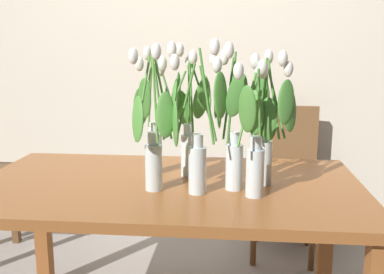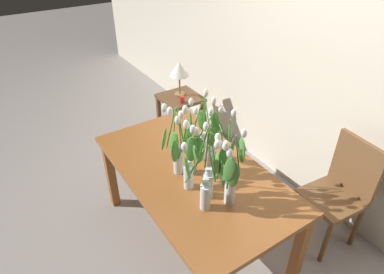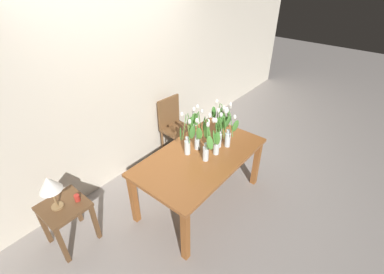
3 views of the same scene
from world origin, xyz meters
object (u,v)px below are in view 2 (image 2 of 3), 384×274
(dining_table, at_px, (193,179))
(tulip_vase_6, at_px, (178,148))
(tulip_vase_0, at_px, (204,186))
(tulip_vase_1, at_px, (203,135))
(tulip_vase_4, at_px, (231,177))
(tulip_vase_5, at_px, (188,164))
(dining_chair, at_px, (341,188))
(table_lamp, at_px, (179,70))
(tulip_vase_2, at_px, (213,145))
(tulip_vase_3, at_px, (209,169))
(side_table, at_px, (180,106))
(pillar_candle, at_px, (182,100))

(dining_table, distance_m, tulip_vase_6, 0.34)
(tulip_vase_0, distance_m, tulip_vase_1, 0.50)
(tulip_vase_4, xyz_separation_m, tulip_vase_5, (-0.26, -0.13, -0.02))
(tulip_vase_0, relative_size, tulip_vase_1, 0.89)
(tulip_vase_1, bearing_deg, dining_chair, 51.89)
(tulip_vase_5, bearing_deg, table_lamp, 150.57)
(dining_table, height_order, tulip_vase_6, tulip_vase_6)
(dining_table, relative_size, tulip_vase_1, 2.80)
(tulip_vase_5, relative_size, tulip_vase_6, 1.02)
(tulip_vase_2, bearing_deg, tulip_vase_0, -44.22)
(tulip_vase_3, bearing_deg, tulip_vase_6, -173.23)
(tulip_vase_1, xyz_separation_m, tulip_vase_6, (0.05, -0.24, 0.02))
(tulip_vase_1, relative_size, tulip_vase_5, 0.98)
(tulip_vase_5, bearing_deg, tulip_vase_0, -3.85)
(tulip_vase_1, xyz_separation_m, side_table, (-1.29, 0.59, -0.52))
(dining_table, distance_m, tulip_vase_0, 0.46)
(table_lamp, distance_m, pillar_candle, 0.33)
(tulip_vase_4, xyz_separation_m, side_table, (-1.78, 0.73, -0.54))
(tulip_vase_2, xyz_separation_m, tulip_vase_6, (-0.10, -0.22, 0.00))
(pillar_candle, bearing_deg, tulip_vase_2, -22.85)
(dining_chair, distance_m, side_table, 1.98)
(tulip_vase_0, relative_size, tulip_vase_2, 0.94)
(tulip_vase_4, bearing_deg, tulip_vase_5, -153.37)
(dining_table, distance_m, tulip_vase_2, 0.35)
(dining_table, bearing_deg, tulip_vase_2, 54.67)
(tulip_vase_5, xyz_separation_m, side_table, (-1.52, 0.86, -0.52))
(dining_chair, relative_size, table_lamp, 2.34)
(tulip_vase_1, distance_m, table_lamp, 1.47)
(tulip_vase_3, relative_size, tulip_vase_5, 0.98)
(dining_table, distance_m, tulip_vase_5, 0.36)
(tulip_vase_1, xyz_separation_m, tulip_vase_2, (0.15, -0.02, 0.01))
(table_lamp, bearing_deg, tulip_vase_2, -23.02)
(dining_table, relative_size, dining_chair, 1.72)
(tulip_vase_0, bearing_deg, tulip_vase_4, 65.72)
(dining_chair, bearing_deg, tulip_vase_3, -106.18)
(tulip_vase_2, height_order, pillar_candle, tulip_vase_2)
(tulip_vase_3, relative_size, table_lamp, 1.43)
(tulip_vase_1, relative_size, tulip_vase_4, 1.05)
(side_table, xyz_separation_m, table_lamp, (-0.04, 0.02, 0.42))
(dining_chair, height_order, pillar_candle, dining_chair)
(side_table, bearing_deg, tulip_vase_5, -29.53)
(tulip_vase_3, distance_m, table_lamp, 1.89)
(tulip_vase_0, distance_m, dining_chair, 1.22)
(tulip_vase_2, height_order, tulip_vase_3, tulip_vase_3)
(tulip_vase_5, distance_m, pillar_candle, 1.64)
(dining_chair, xyz_separation_m, table_lamp, (-2.00, -0.24, 0.33))
(tulip_vase_2, bearing_deg, dining_table, -125.33)
(tulip_vase_6, height_order, side_table, tulip_vase_6)
(table_lamp, bearing_deg, tulip_vase_1, -24.67)
(pillar_candle, bearing_deg, tulip_vase_3, -25.90)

